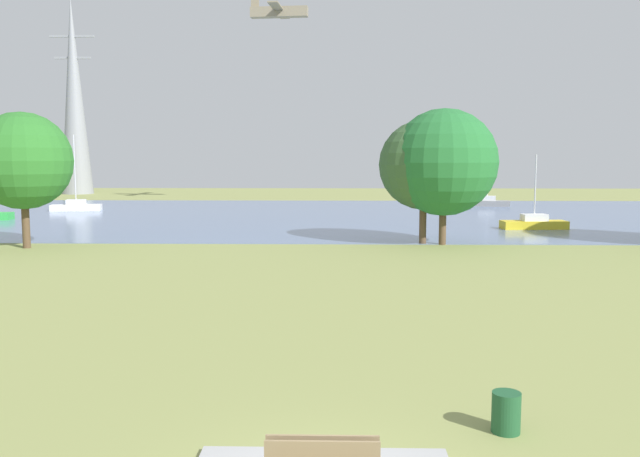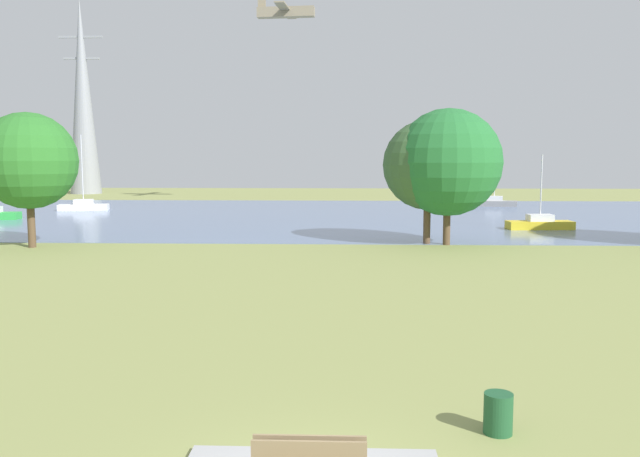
{
  "view_description": "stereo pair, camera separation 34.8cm",
  "coord_description": "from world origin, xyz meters",
  "px_view_note": "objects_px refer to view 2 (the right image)",
  "views": [
    {
      "loc": [
        0.19,
        -9.75,
        5.35
      ],
      "look_at": [
        -0.36,
        14.03,
        2.74
      ],
      "focal_mm": 36.64,
      "sensor_mm": 36.0,
      "label": 1
    },
    {
      "loc": [
        0.54,
        -9.74,
        5.35
      ],
      "look_at": [
        -0.36,
        14.03,
        2.74
      ],
      "focal_mm": 36.64,
      "sensor_mm": 36.0,
      "label": 2
    }
  ],
  "objects_px": {
    "electricity_pylon": "(83,97)",
    "light_aircraft": "(285,12)",
    "litter_bin": "(498,413)",
    "sailboat_gray": "(494,202)",
    "sailboat_white": "(84,206)",
    "tree_mid_shore": "(448,162)",
    "tree_east_near": "(428,165)",
    "sailboat_yellow": "(540,223)",
    "tree_east_far": "(28,161)"
  },
  "relations": [
    {
      "from": "electricity_pylon",
      "to": "light_aircraft",
      "type": "bearing_deg",
      "value": -32.34
    },
    {
      "from": "litter_bin",
      "to": "sailboat_gray",
      "type": "relative_size",
      "value": 0.11
    },
    {
      "from": "sailboat_white",
      "to": "tree_mid_shore",
      "type": "xyz_separation_m",
      "value": [
        32.43,
        -24.49,
        4.55
      ]
    },
    {
      "from": "tree_mid_shore",
      "to": "tree_east_near",
      "type": "bearing_deg",
      "value": 160.43
    },
    {
      "from": "light_aircraft",
      "to": "sailboat_yellow",
      "type": "bearing_deg",
      "value": -50.68
    },
    {
      "from": "sailboat_yellow",
      "to": "tree_east_far",
      "type": "xyz_separation_m",
      "value": [
        -33.01,
        -10.93,
        4.67
      ]
    },
    {
      "from": "electricity_pylon",
      "to": "tree_east_far",
      "type": "bearing_deg",
      "value": -71.13
    },
    {
      "from": "sailboat_gray",
      "to": "tree_east_far",
      "type": "xyz_separation_m",
      "value": [
        -34.75,
        -33.6,
        4.64
      ]
    },
    {
      "from": "tree_east_far",
      "to": "electricity_pylon",
      "type": "distance_m",
      "value": 60.34
    },
    {
      "from": "sailboat_yellow",
      "to": "tree_east_near",
      "type": "bearing_deg",
      "value": -138.16
    },
    {
      "from": "litter_bin",
      "to": "light_aircraft",
      "type": "height_order",
      "value": "light_aircraft"
    },
    {
      "from": "tree_east_near",
      "to": "tree_mid_shore",
      "type": "xyz_separation_m",
      "value": [
        1.15,
        -0.41,
        0.16
      ]
    },
    {
      "from": "sailboat_yellow",
      "to": "sailboat_gray",
      "type": "relative_size",
      "value": 0.73
    },
    {
      "from": "tree_east_far",
      "to": "sailboat_white",
      "type": "bearing_deg",
      "value": 106.05
    },
    {
      "from": "sailboat_yellow",
      "to": "sailboat_gray",
      "type": "distance_m",
      "value": 22.74
    },
    {
      "from": "light_aircraft",
      "to": "sailboat_white",
      "type": "bearing_deg",
      "value": -152.58
    },
    {
      "from": "sailboat_white",
      "to": "electricity_pylon",
      "type": "relative_size",
      "value": 0.27
    },
    {
      "from": "sailboat_white",
      "to": "electricity_pylon",
      "type": "xyz_separation_m",
      "value": [
        -11.64,
        29.87,
        13.54
      ]
    },
    {
      "from": "sailboat_yellow",
      "to": "tree_east_near",
      "type": "xyz_separation_m",
      "value": [
        -9.39,
        -8.41,
        4.41
      ]
    },
    {
      "from": "tree_mid_shore",
      "to": "light_aircraft",
      "type": "height_order",
      "value": "light_aircraft"
    },
    {
      "from": "tree_east_far",
      "to": "tree_mid_shore",
      "type": "relative_size",
      "value": 0.96
    },
    {
      "from": "litter_bin",
      "to": "sailboat_yellow",
      "type": "relative_size",
      "value": 0.15
    },
    {
      "from": "light_aircraft",
      "to": "litter_bin",
      "type": "bearing_deg",
      "value": -81.16
    },
    {
      "from": "sailboat_white",
      "to": "tree_mid_shore",
      "type": "distance_m",
      "value": 40.89
    },
    {
      "from": "litter_bin",
      "to": "sailboat_white",
      "type": "xyz_separation_m",
      "value": [
        -29.2,
        52.01,
        0.07
      ]
    },
    {
      "from": "tree_east_near",
      "to": "sailboat_gray",
      "type": "bearing_deg",
      "value": 70.29
    },
    {
      "from": "electricity_pylon",
      "to": "light_aircraft",
      "type": "height_order",
      "value": "electricity_pylon"
    },
    {
      "from": "litter_bin",
      "to": "sailboat_white",
      "type": "distance_m",
      "value": 59.65
    },
    {
      "from": "sailboat_gray",
      "to": "electricity_pylon",
      "type": "xyz_separation_m",
      "value": [
        -54.05,
        22.87,
        13.54
      ]
    },
    {
      "from": "litter_bin",
      "to": "sailboat_gray",
      "type": "height_order",
      "value": "sailboat_gray"
    },
    {
      "from": "tree_mid_shore",
      "to": "electricity_pylon",
      "type": "xyz_separation_m",
      "value": [
        -44.08,
        54.36,
        8.99
      ]
    },
    {
      "from": "litter_bin",
      "to": "sailboat_yellow",
      "type": "xyz_separation_m",
      "value": [
        11.47,
        36.34,
        0.05
      ]
    },
    {
      "from": "litter_bin",
      "to": "electricity_pylon",
      "type": "relative_size",
      "value": 0.03
    },
    {
      "from": "litter_bin",
      "to": "light_aircraft",
      "type": "distance_m",
      "value": 66.3
    },
    {
      "from": "sailboat_gray",
      "to": "light_aircraft",
      "type": "height_order",
      "value": "light_aircraft"
    },
    {
      "from": "tree_east_near",
      "to": "light_aircraft",
      "type": "height_order",
      "value": "light_aircraft"
    },
    {
      "from": "light_aircraft",
      "to": "tree_east_near",
      "type": "bearing_deg",
      "value": -71.05
    },
    {
      "from": "sailboat_gray",
      "to": "litter_bin",
      "type": "bearing_deg",
      "value": -102.62
    },
    {
      "from": "litter_bin",
      "to": "electricity_pylon",
      "type": "height_order",
      "value": "electricity_pylon"
    },
    {
      "from": "sailboat_yellow",
      "to": "light_aircraft",
      "type": "xyz_separation_m",
      "value": [
        -21.14,
        25.81,
        20.93
      ]
    },
    {
      "from": "sailboat_yellow",
      "to": "tree_east_far",
      "type": "relative_size",
      "value": 0.69
    },
    {
      "from": "litter_bin",
      "to": "tree_east_far",
      "type": "xyz_separation_m",
      "value": [
        -21.54,
        25.41,
        4.71
      ]
    },
    {
      "from": "sailboat_white",
      "to": "electricity_pylon",
      "type": "distance_m",
      "value": 34.8
    },
    {
      "from": "sailboat_gray",
      "to": "sailboat_white",
      "type": "bearing_deg",
      "value": -170.63
    },
    {
      "from": "sailboat_white",
      "to": "litter_bin",
      "type": "bearing_deg",
      "value": -60.69
    },
    {
      "from": "litter_bin",
      "to": "tree_east_far",
      "type": "height_order",
      "value": "tree_east_far"
    },
    {
      "from": "litter_bin",
      "to": "tree_east_near",
      "type": "relative_size",
      "value": 0.1
    },
    {
      "from": "sailboat_yellow",
      "to": "tree_east_near",
      "type": "distance_m",
      "value": 13.35
    },
    {
      "from": "tree_east_far",
      "to": "light_aircraft",
      "type": "distance_m",
      "value": 41.9
    },
    {
      "from": "tree_mid_shore",
      "to": "electricity_pylon",
      "type": "bearing_deg",
      "value": 129.03
    }
  ]
}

